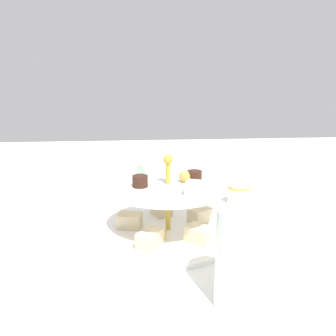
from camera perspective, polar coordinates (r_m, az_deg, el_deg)
ground_plane at (r=0.66m, az=0.00°, el=-11.85°), size 2.40×2.40×0.00m
tiered_serving_stand at (r=0.64m, az=0.00°, el=-8.14°), size 0.28×0.28×0.17m
water_glass_tall_right at (r=0.45m, az=13.03°, el=-15.79°), size 0.07×0.07×0.14m
water_glass_short_left at (r=0.86m, az=4.34°, el=-3.08°), size 0.06×0.06×0.07m
teacup_with_saucer at (r=0.83m, az=12.75°, el=-4.84°), size 0.09×0.09×0.05m
butter_knife_left at (r=0.57m, az=-25.90°, el=-17.65°), size 0.14×0.12×0.00m
butter_knife_right at (r=0.71m, az=24.40°, el=-11.19°), size 0.17×0.03×0.00m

